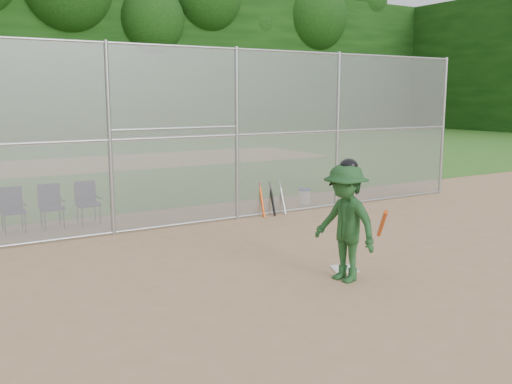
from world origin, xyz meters
TOP-DOWN VIEW (x-y plane):
  - ground at (0.00, 0.00)m, footprint 100.00×100.00m
  - grass_strip at (0.00, 18.00)m, footprint 100.00×100.00m
  - dirt_patch_far at (0.00, 18.00)m, footprint 24.00×24.00m
  - backstop_fence at (0.00, 5.00)m, footprint 16.09×0.09m
  - treeline at (0.00, 20.00)m, footprint 81.00×60.00m
  - home_plate at (0.58, 0.59)m, footprint 0.53×0.53m
  - batter_at_plate at (0.20, 0.13)m, footprint 1.05×1.35m
  - water_cooler at (3.54, 5.78)m, footprint 0.32×0.32m
  - spare_bats at (1.95, 4.94)m, footprint 0.66×0.34m
  - chair_3 at (-3.76, 6.31)m, footprint 0.54×0.52m
  - chair_4 at (-2.96, 6.31)m, footprint 0.54×0.52m
  - chair_5 at (-2.16, 6.31)m, footprint 0.54×0.52m

SIDE VIEW (x-z plane):
  - ground at x=0.00m, z-range 0.00..0.00m
  - grass_strip at x=0.00m, z-range 0.01..0.01m
  - dirt_patch_far at x=0.00m, z-range 0.01..0.01m
  - home_plate at x=0.58m, z-range 0.00..0.02m
  - water_cooler at x=3.54m, z-range 0.00..0.41m
  - spare_bats at x=1.95m, z-range 0.00..0.83m
  - chair_3 at x=-3.76m, z-range 0.00..0.96m
  - chair_4 at x=-2.96m, z-range 0.00..0.96m
  - chair_5 at x=-2.16m, z-range 0.00..0.96m
  - batter_at_plate at x=0.20m, z-range -0.03..1.91m
  - backstop_fence at x=0.00m, z-range 0.07..4.07m
  - treeline at x=0.00m, z-range 0.00..11.00m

